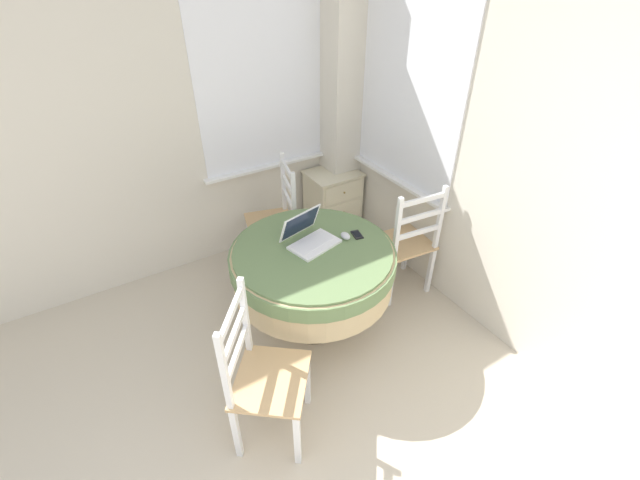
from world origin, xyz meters
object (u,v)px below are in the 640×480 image
object	(u,v)px
laptop	(309,237)
computer_mouse	(345,236)
dining_chair_camera_near	(263,376)
round_dining_table	(313,266)
cell_phone	(357,235)
corner_cabinet	(333,202)
dining_chair_near_back_window	(276,221)
dining_chair_near_right_window	(405,244)

from	to	relation	value
laptop	computer_mouse	world-z (taller)	laptop
laptop	dining_chair_camera_near	bearing A→B (deg)	-136.69
dining_chair_camera_near	round_dining_table	bearing A→B (deg)	40.55
computer_mouse	cell_phone	bearing A→B (deg)	-6.14
round_dining_table	laptop	distance (m)	0.20
dining_chair_camera_near	cell_phone	bearing A→B (deg)	28.22
corner_cabinet	round_dining_table	bearing A→B (deg)	-128.93
cell_phone	dining_chair_camera_near	size ratio (longest dim) A/B	0.11
computer_mouse	laptop	bearing A→B (deg)	159.82
round_dining_table	laptop	size ratio (longest dim) A/B	2.94
cell_phone	dining_chair_near_back_window	size ratio (longest dim) A/B	0.11
computer_mouse	dining_chair_camera_near	world-z (taller)	dining_chair_camera_near
computer_mouse	cell_phone	distance (m)	0.09
round_dining_table	dining_chair_near_right_window	bearing A→B (deg)	-0.32
round_dining_table	computer_mouse	bearing A→B (deg)	-2.26
dining_chair_near_right_window	dining_chair_near_back_window	bearing A→B (deg)	130.63
round_dining_table	laptop	world-z (taller)	laptop
dining_chair_near_back_window	dining_chair_near_right_window	xyz separation A→B (m)	(0.72, -0.83, 0.00)
dining_chair_near_back_window	dining_chair_camera_near	size ratio (longest dim) A/B	1.00
dining_chair_near_back_window	corner_cabinet	size ratio (longest dim) A/B	1.54
round_dining_table	dining_chair_near_right_window	xyz separation A→B (m)	(0.84, -0.00, -0.12)
cell_phone	dining_chair_near_back_window	world-z (taller)	dining_chair_near_back_window
dining_chair_near_right_window	corner_cabinet	world-z (taller)	dining_chair_near_right_window
cell_phone	corner_cabinet	xyz separation A→B (m)	(0.50, 1.07, -0.41)
computer_mouse	cell_phone	xyz separation A→B (m)	(0.09, -0.01, -0.02)
round_dining_table	corner_cabinet	bearing A→B (deg)	51.07
cell_phone	corner_cabinet	world-z (taller)	cell_phone
corner_cabinet	dining_chair_near_back_window	bearing A→B (deg)	-163.34
round_dining_table	dining_chair_near_right_window	size ratio (longest dim) A/B	1.14
dining_chair_near_right_window	dining_chair_camera_near	bearing A→B (deg)	-159.72
cell_phone	dining_chair_near_right_window	world-z (taller)	dining_chair_near_right_window
laptop	dining_chair_near_right_window	world-z (taller)	dining_chair_near_right_window
cell_phone	corner_cabinet	distance (m)	1.25
round_dining_table	cell_phone	bearing A→B (deg)	-3.28
dining_chair_camera_near	corner_cabinet	distance (m)	2.19
computer_mouse	dining_chair_near_back_window	world-z (taller)	dining_chair_near_back_window
round_dining_table	corner_cabinet	xyz separation A→B (m)	(0.84, 1.05, -0.27)
computer_mouse	dining_chair_camera_near	distance (m)	1.09
laptop	computer_mouse	size ratio (longest dim) A/B	4.52
computer_mouse	cell_phone	size ratio (longest dim) A/B	0.75
dining_chair_near_right_window	cell_phone	bearing A→B (deg)	-178.22
cell_phone	dining_chair_near_right_window	bearing A→B (deg)	1.78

